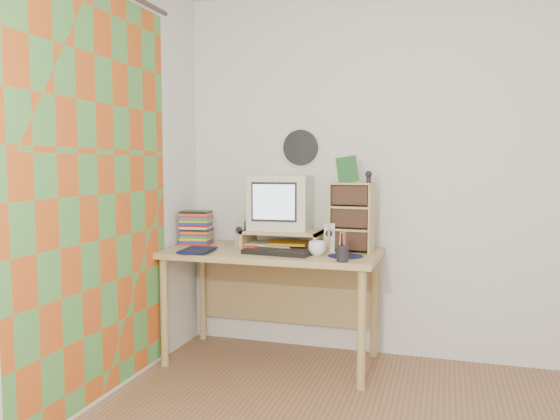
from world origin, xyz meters
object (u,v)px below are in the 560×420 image
Objects in this scene: dvd_stack at (196,224)px; cd_rack at (351,217)px; desk at (275,268)px; mug at (317,248)px; crt_monitor at (280,202)px; keyboard at (277,252)px; diary at (184,248)px.

dvd_stack is 1.10m from cd_rack.
desk is at bearing -172.92° from cd_rack.
mug is at bearing -29.43° from desk.
crt_monitor is 0.87× the size of cd_rack.
desk is 4.92× the size of dvd_stack.
mug reaches higher than keyboard.
keyboard is 1.51× the size of dvd_stack.
desk is 0.29m from keyboard.
dvd_stack is (-0.60, -0.06, -0.16)m from crt_monitor.
desk is at bearing 117.42° from keyboard.
diary is at bearing -166.52° from keyboard.
cd_rack reaches higher than keyboard.
mug reaches higher than desk.
cd_rack is (0.50, -0.06, -0.08)m from crt_monitor.
desk is 3.59× the size of crt_monitor.
keyboard is at bearing 1.24° from diary.
dvd_stack is at bearing 166.02° from keyboard.
dvd_stack reaches higher than mug.
mug is at bearing -44.44° from crt_monitor.
dvd_stack is at bearing 96.60° from diary.
dvd_stack is at bearing 166.70° from mug.
crt_monitor reaches higher than mug.
mug is 0.48× the size of diary.
keyboard is (0.09, -0.23, 0.15)m from desk.
mug is at bearing 15.73° from keyboard.
cd_rack is at bearing 11.91° from diary.
dvd_stack is (-0.59, 0.03, 0.28)m from desk.
cd_rack reaches higher than diary.
diary is (-1.03, -0.32, -0.20)m from cd_rack.
diary reaches higher than desk.
mug is at bearing -20.73° from dvd_stack.
cd_rack is 1.93× the size of diary.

